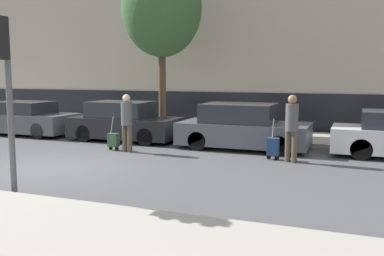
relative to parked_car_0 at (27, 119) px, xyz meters
name	(u,v)px	position (x,y,z in m)	size (l,w,h in m)	color
ground_plane	(59,168)	(5.12, -4.57, -0.62)	(80.00, 80.00, 0.00)	#4C4C4F
sidewalk_far	(170,132)	(5.12, 2.43, -0.56)	(28.00, 3.00, 0.12)	#A39E93
parked_car_0	(27,119)	(0.00, 0.00, 0.00)	(3.91, 1.79, 1.31)	#4C5156
parked_car_1	(124,122)	(4.37, 0.05, 0.03)	(3.93, 1.75, 1.40)	black
parked_car_2	(243,128)	(8.77, -0.05, 0.05)	(4.10, 1.92, 1.44)	#4C5156
pedestrian_left	(127,119)	(5.61, -1.92, 0.39)	(0.35, 0.34, 1.77)	#4C4233
trolley_left	(114,140)	(5.07, -1.82, -0.30)	(0.34, 0.29, 1.08)	#335138
pedestrian_right	(292,124)	(10.54, -1.69, 0.42)	(0.34, 0.34, 1.83)	#4C4233
trolley_right	(273,147)	(10.02, -1.51, -0.26)	(0.34, 0.29, 1.15)	navy
traffic_light	(3,69)	(5.82, -6.93, 1.84)	(0.28, 0.47, 3.44)	#515154
parked_bicycle	(112,118)	(2.17, 2.77, -0.13)	(1.77, 0.06, 0.96)	black
bare_tree_near_crossing	(162,8)	(5.16, 1.62, 4.22)	(3.02, 3.02, 6.59)	#4C3826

